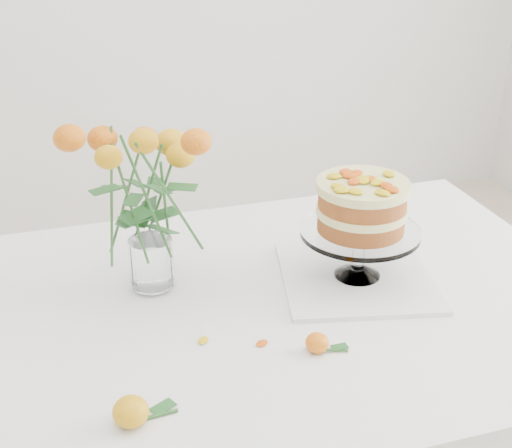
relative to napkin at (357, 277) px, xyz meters
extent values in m
cube|color=tan|center=(-0.24, -0.02, -0.03)|extent=(1.40, 0.90, 0.04)
cylinder|color=tan|center=(0.38, 0.35, -0.41)|extent=(0.06, 0.06, 0.71)
cube|color=white|center=(-0.24, -0.02, -0.01)|extent=(1.42, 0.92, 0.01)
cube|color=white|center=(-0.24, 0.44, -0.11)|extent=(1.42, 0.01, 0.20)
cube|color=white|center=(0.00, 0.00, 0.00)|extent=(0.37, 0.37, 0.01)
cylinder|color=white|center=(0.00, 0.00, 0.06)|extent=(0.02, 0.02, 0.08)
cylinder|color=white|center=(0.00, 0.00, 0.11)|extent=(0.25, 0.25, 0.01)
cylinder|color=#975222|center=(0.00, 0.00, 0.13)|extent=(0.22, 0.22, 0.04)
cylinder|color=#FFFEA4|center=(0.00, 0.00, 0.16)|extent=(0.22, 0.22, 0.02)
cylinder|color=#975222|center=(0.00, 0.00, 0.18)|extent=(0.22, 0.22, 0.04)
cylinder|color=#FFFEA4|center=(0.00, 0.00, 0.21)|extent=(0.23, 0.23, 0.02)
cylinder|color=white|center=(-0.42, 0.09, 0.00)|extent=(0.07, 0.07, 0.01)
cylinder|color=white|center=(-0.42, 0.09, 0.06)|extent=(0.09, 0.09, 0.10)
ellipsoid|color=gold|center=(-0.52, -0.30, 0.02)|extent=(0.06, 0.06, 0.05)
cylinder|color=#2A5D25|center=(-0.48, -0.30, 0.00)|extent=(0.07, 0.01, 0.01)
ellipsoid|color=#B93A09|center=(-0.17, -0.21, 0.01)|extent=(0.04, 0.04, 0.04)
cylinder|color=#2A5D25|center=(-0.15, -0.22, 0.00)|extent=(0.05, 0.02, 0.00)
ellipsoid|color=#DCBA0D|center=(-0.36, -0.12, 0.00)|extent=(0.03, 0.02, 0.00)
ellipsoid|color=#DCBA0D|center=(-0.26, -0.16, 0.00)|extent=(0.03, 0.02, 0.00)
camera|label=1|loc=(-0.59, -1.18, 0.76)|focal=50.00mm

